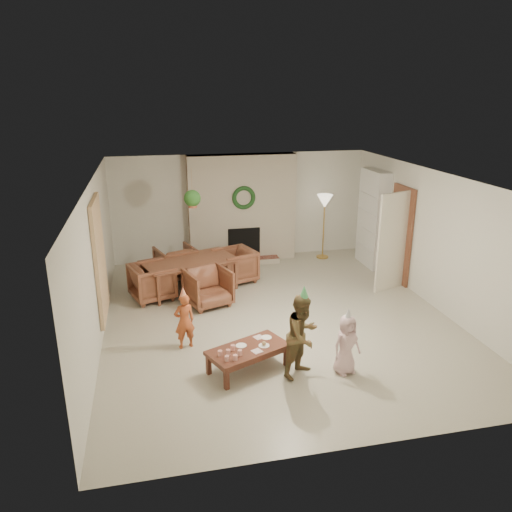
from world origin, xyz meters
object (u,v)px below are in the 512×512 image
object	(u,v)px
coffee_table_top	(248,349)
child_plaid	(303,335)
dining_chair_right	(235,266)
dining_chair_far	(176,263)
child_pink	(346,345)
dining_chair_left	(152,282)
child_red	(184,321)
dining_chair_near	(208,287)
dining_table	(191,276)

from	to	relation	value
coffee_table_top	child_plaid	bearing A→B (deg)	-44.24
dining_chair_right	child_plaid	xyz separation A→B (m)	(0.30, -3.77, 0.25)
dining_chair_far	child_pink	distance (m)	4.81
dining_chair_left	child_red	world-z (taller)	child_red
dining_chair_left	child_red	size ratio (longest dim) A/B	0.87
dining_chair_near	coffee_table_top	distance (m)	2.43
dining_table	child_red	distance (m)	2.34
dining_chair_left	coffee_table_top	xyz separation A→B (m)	(1.30, -2.92, -0.03)
dining_chair_far	dining_chair_left	size ratio (longest dim) A/B	1.00
dining_chair_far	child_red	xyz separation A→B (m)	(-0.05, -3.08, 0.10)
dining_chair_far	coffee_table_top	bearing A→B (deg)	82.89
dining_chair_left	child_pink	size ratio (longest dim) A/B	0.88
dining_chair_right	child_pink	xyz separation A→B (m)	(0.93, -3.86, 0.09)
dining_chair_far	coffee_table_top	distance (m)	4.02
dining_chair_far	dining_chair_right	distance (m)	1.29
dining_table	coffee_table_top	distance (m)	3.22
dining_chair_near	dining_chair_far	distance (m)	1.61
dining_chair_far	dining_table	bearing A→B (deg)	90.00
dining_table	dining_chair_far	size ratio (longest dim) A/B	2.34
child_red	dining_table	bearing A→B (deg)	-111.86
dining_chair_near	dining_table	bearing A→B (deg)	90.00
coffee_table_top	child_plaid	world-z (taller)	child_plaid
dining_table	child_red	size ratio (longest dim) A/B	2.03
child_plaid	child_red	bearing A→B (deg)	108.77
dining_table	coffee_table_top	xyz separation A→B (m)	(0.53, -3.17, 0.01)
child_pink	dining_chair_left	bearing A→B (deg)	113.07
dining_chair_near	child_plaid	distance (m)	2.88
coffee_table_top	child_red	bearing A→B (deg)	110.41
dining_table	child_red	bearing A→B (deg)	-115.93
dining_chair_near	child_red	distance (m)	1.65
dining_chair_near	child_pink	xyz separation A→B (m)	(1.63, -2.78, 0.09)
dining_chair_left	child_pink	bearing A→B (deg)	-159.55
dining_chair_far	dining_chair_left	distance (m)	1.14
dining_chair_near	dining_chair_far	size ratio (longest dim) A/B	1.00
child_red	coffee_table_top	bearing A→B (deg)	119.85
dining_chair_near	dining_chair_far	bearing A→B (deg)	90.00
dining_chair_near	coffee_table_top	bearing A→B (deg)	-101.84
coffee_table_top	dining_chair_left	bearing A→B (deg)	90.17
dining_chair_far	coffee_table_top	xyz separation A→B (m)	(0.78, -3.94, -0.03)
dining_chair_near	dining_chair_left	bearing A→B (deg)	135.00
dining_chair_far	child_pink	bearing A→B (deg)	97.99
dining_table	dining_chair_far	world-z (taller)	dining_chair_far
child_red	child_plaid	bearing A→B (deg)	129.78
dining_chair_near	child_red	bearing A→B (deg)	-128.30
child_plaid	dining_table	bearing A→B (deg)	74.75
dining_table	child_plaid	xyz separation A→B (m)	(1.26, -3.45, 0.29)
dining_chair_left	dining_chair_right	distance (m)	1.81
dining_chair_far	child_red	world-z (taller)	child_red
dining_chair_left	child_plaid	bearing A→B (deg)	-165.99
child_plaid	child_pink	distance (m)	0.65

